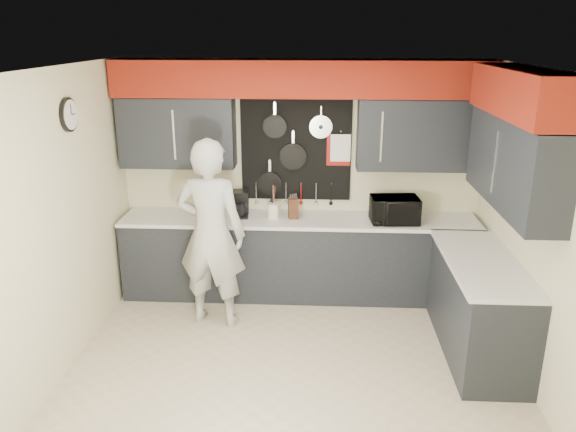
# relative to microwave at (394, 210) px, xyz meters

# --- Properties ---
(ground) EXTENTS (4.00, 4.00, 0.00)m
(ground) POSITION_rel_microwave_xyz_m (-1.02, -1.35, -1.06)
(ground) COLOR #C0AF96
(ground) RESTS_ON ground
(back_wall_assembly) EXTENTS (4.00, 0.36, 2.60)m
(back_wall_assembly) POSITION_rel_microwave_xyz_m (-1.01, 0.25, 0.95)
(back_wall_assembly) COLOR beige
(back_wall_assembly) RESTS_ON ground
(right_wall_assembly) EXTENTS (0.36, 3.50, 2.60)m
(right_wall_assembly) POSITION_rel_microwave_xyz_m (0.84, -1.09, 0.88)
(right_wall_assembly) COLOR beige
(right_wall_assembly) RESTS_ON ground
(left_wall_assembly) EXTENTS (0.05, 3.50, 2.60)m
(left_wall_assembly) POSITION_rel_microwave_xyz_m (-3.01, -1.34, 0.28)
(left_wall_assembly) COLOR beige
(left_wall_assembly) RESTS_ON ground
(base_cabinets) EXTENTS (3.95, 2.20, 0.92)m
(base_cabinets) POSITION_rel_microwave_xyz_m (-0.53, -0.22, -0.60)
(base_cabinets) COLOR black
(base_cabinets) RESTS_ON ground
(microwave) EXTENTS (0.52, 0.38, 0.28)m
(microwave) POSITION_rel_microwave_xyz_m (0.00, 0.00, 0.00)
(microwave) COLOR black
(microwave) RESTS_ON base_cabinets
(knife_block) EXTENTS (0.12, 0.12, 0.22)m
(knife_block) POSITION_rel_microwave_xyz_m (-1.08, 0.08, -0.03)
(knife_block) COLOR #332010
(knife_block) RESTS_ON base_cabinets
(utensil_crock) EXTENTS (0.13, 0.13, 0.17)m
(utensil_crock) POSITION_rel_microwave_xyz_m (-1.30, 0.07, -0.05)
(utensil_crock) COLOR white
(utensil_crock) RESTS_ON base_cabinets
(coffee_maker) EXTENTS (0.18, 0.21, 0.30)m
(coffee_maker) POSITION_rel_microwave_xyz_m (-1.66, 0.12, 0.01)
(coffee_maker) COLOR black
(coffee_maker) RESTS_ON base_cabinets
(person) EXTENTS (0.77, 0.58, 1.92)m
(person) POSITION_rel_microwave_xyz_m (-1.87, -0.59, -0.10)
(person) COLOR #BABAB7
(person) RESTS_ON ground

